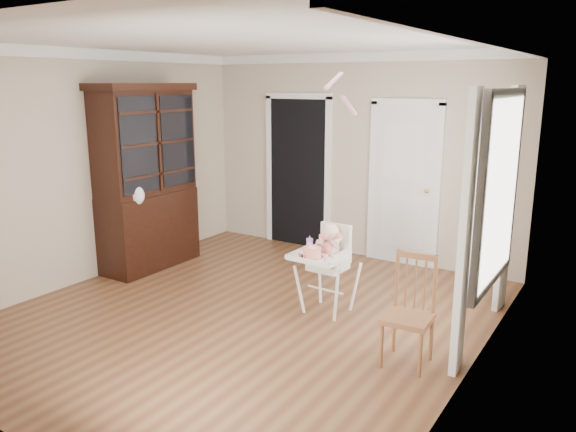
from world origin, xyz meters
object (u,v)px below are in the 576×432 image
Objects in this scene: cake at (312,252)px; china_cabinet at (146,178)px; high_chair at (328,259)px; dining_chair at (409,314)px; sippy_cup at (310,244)px.

cake is 0.10× the size of china_cabinet.
high_chair is at bearing -2.11° from china_cabinet.
dining_chair is (1.09, -0.59, -0.14)m from high_chair.
cake is at bearing -97.74° from high_chair.
sippy_cup is 0.07× the size of china_cabinet.
high_chair is at bearing 21.39° from sippy_cup.
sippy_cup is 1.40m from dining_chair.
sippy_cup reaches higher than cake.
high_chair is 0.24m from sippy_cup.
sippy_cup is at bearing -3.84° from china_cabinet.
cake is at bearing 159.57° from dining_chair.
china_cabinet is at bearing 166.10° from dining_chair.
high_chair reaches higher than sippy_cup.
china_cabinet is 2.47× the size of dining_chair.
china_cabinet is at bearing 172.54° from cake.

